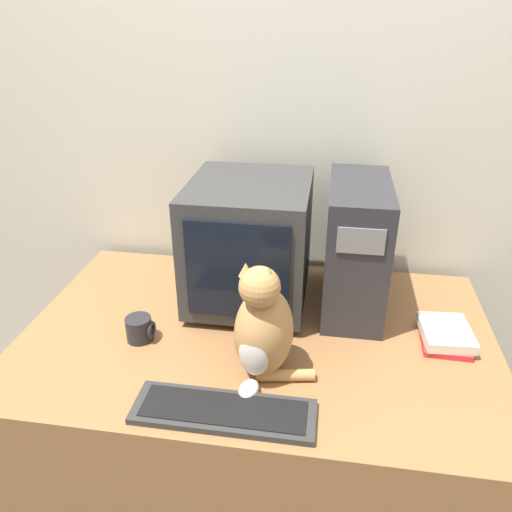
# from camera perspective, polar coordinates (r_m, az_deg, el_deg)

# --- Properties ---
(wall_back) EXTENTS (7.00, 0.05, 2.50)m
(wall_back) POSITION_cam_1_polar(r_m,az_deg,el_deg) (1.92, 2.77, 14.64)
(wall_back) COLOR beige
(wall_back) RESTS_ON ground_plane
(desk) EXTENTS (1.52, 0.96, 0.70)m
(desk) POSITION_cam_1_polar(r_m,az_deg,el_deg) (1.87, 0.18, -17.35)
(desk) COLOR olive
(desk) RESTS_ON ground_plane
(crt_monitor) EXTENTS (0.40, 0.45, 0.44)m
(crt_monitor) POSITION_cam_1_polar(r_m,az_deg,el_deg) (1.71, -0.77, 1.60)
(crt_monitor) COLOR #333333
(crt_monitor) RESTS_ON desk
(computer_tower) EXTENTS (0.20, 0.43, 0.45)m
(computer_tower) POSITION_cam_1_polar(r_m,az_deg,el_deg) (1.71, 11.30, 1.01)
(computer_tower) COLOR #28282D
(computer_tower) RESTS_ON desk
(keyboard) EXTENTS (0.48, 0.15, 0.02)m
(keyboard) POSITION_cam_1_polar(r_m,az_deg,el_deg) (1.36, -3.70, -17.30)
(keyboard) COLOR #2D2D2D
(keyboard) RESTS_ON desk
(cat) EXTENTS (0.25, 0.27, 0.36)m
(cat) POSITION_cam_1_polar(r_m,az_deg,el_deg) (1.40, 0.80, -8.32)
(cat) COLOR #B7844C
(cat) RESTS_ON desk
(book_stack) EXTENTS (0.16, 0.19, 0.05)m
(book_stack) POSITION_cam_1_polar(r_m,az_deg,el_deg) (1.70, 20.82, -8.43)
(book_stack) COLOR red
(book_stack) RESTS_ON desk
(pen) EXTENTS (0.14, 0.01, 0.01)m
(pen) POSITION_cam_1_polar(r_m,az_deg,el_deg) (1.43, -7.00, -15.01)
(pen) COLOR maroon
(pen) RESTS_ON desk
(mug) EXTENTS (0.09, 0.08, 0.08)m
(mug) POSITION_cam_1_polar(r_m,az_deg,el_deg) (1.63, -13.13, -8.11)
(mug) COLOR #232328
(mug) RESTS_ON desk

